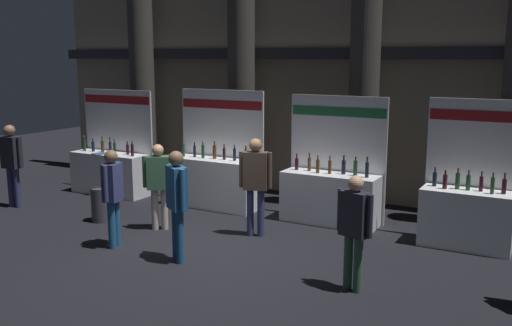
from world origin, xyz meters
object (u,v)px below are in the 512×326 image
at_px(trash_bin, 101,205).
at_px(visitor_5, 255,178).
at_px(visitor_8, 12,158).
at_px(exhibitor_booth_1, 215,178).
at_px(visitor_1, 354,224).
at_px(visitor_2, 113,191).
at_px(exhibitor_booth_2, 331,192).
at_px(visitor_4, 159,179).
at_px(visitor_6, 177,196).
at_px(exhibitor_booth_3, 467,212).
at_px(exhibitor_booth_0, 111,168).

bearing_deg(trash_bin, visitor_5, 11.95).
xyz_separation_m(trash_bin, visitor_8, (-2.35, -0.09, 0.72)).
xyz_separation_m(exhibitor_booth_1, visitor_8, (-3.69, -2.05, 0.42)).
relative_size(visitor_1, visitor_2, 0.97).
bearing_deg(exhibitor_booth_2, visitor_4, -143.63).
xyz_separation_m(exhibitor_booth_1, visitor_4, (-0.03, -1.83, 0.32)).
bearing_deg(visitor_1, trash_bin, -170.70).
bearing_deg(visitor_6, exhibitor_booth_3, 70.81).
height_order(exhibitor_booth_2, visitor_8, exhibitor_booth_2).
height_order(exhibitor_booth_2, visitor_5, exhibitor_booth_2).
distance_m(exhibitor_booth_0, visitor_5, 4.61).
height_order(exhibitor_booth_0, visitor_5, exhibitor_booth_0).
xyz_separation_m(exhibitor_booth_2, visitor_4, (-2.58, -1.90, 0.35)).
bearing_deg(visitor_8, visitor_5, -177.26).
bearing_deg(visitor_5, exhibitor_booth_1, 123.29).
bearing_deg(trash_bin, visitor_4, 5.80).
height_order(trash_bin, visitor_6, visitor_6).
xyz_separation_m(visitor_2, visitor_4, (0.04, 1.15, -0.01)).
height_order(exhibitor_booth_0, exhibitor_booth_1, exhibitor_booth_1).
xyz_separation_m(visitor_1, visitor_8, (-7.69, 0.73, 0.11)).
distance_m(exhibitor_booth_1, trash_bin, 2.39).
xyz_separation_m(visitor_1, visitor_4, (-4.02, 0.95, 0.01)).
bearing_deg(visitor_8, visitor_4, 178.48).
bearing_deg(exhibitor_booth_1, trash_bin, -124.39).
distance_m(exhibitor_booth_1, visitor_5, 2.19).
relative_size(trash_bin, visitor_1, 0.41).
xyz_separation_m(exhibitor_booth_2, visitor_8, (-6.25, -2.12, 0.45)).
distance_m(trash_bin, visitor_6, 2.90).
bearing_deg(exhibitor_booth_0, visitor_4, -31.64).
bearing_deg(visitor_4, visitor_2, -123.25).
distance_m(visitor_2, visitor_4, 1.15).
bearing_deg(exhibitor_booth_1, visitor_6, -67.16).
bearing_deg(visitor_8, visitor_2, 160.68).
bearing_deg(visitor_8, exhibitor_booth_2, -166.22).
xyz_separation_m(exhibitor_booth_0, visitor_6, (4.02, -2.87, 0.45)).
xyz_separation_m(visitor_4, visitor_6, (1.30, -1.19, 0.09)).
bearing_deg(exhibitor_booth_3, exhibitor_booth_2, 174.94).
distance_m(exhibitor_booth_0, trash_bin, 2.31).
relative_size(exhibitor_booth_1, visitor_4, 1.55).
bearing_deg(visitor_1, exhibitor_booth_2, 134.87).
bearing_deg(exhibitor_booth_2, exhibitor_booth_3, -5.06).
height_order(visitor_1, visitor_4, visitor_1).
distance_m(exhibitor_booth_0, exhibitor_booth_2, 5.31).
distance_m(visitor_2, visitor_6, 1.34).
relative_size(exhibitor_booth_0, visitor_8, 1.37).
bearing_deg(exhibitor_booth_1, visitor_5, -37.85).
xyz_separation_m(exhibitor_booth_2, visitor_5, (-0.86, -1.39, 0.44)).
bearing_deg(visitor_2, visitor_4, -12.59).
bearing_deg(visitor_6, trash_bin, -168.52).
bearing_deg(visitor_6, exhibitor_booth_2, 100.95).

